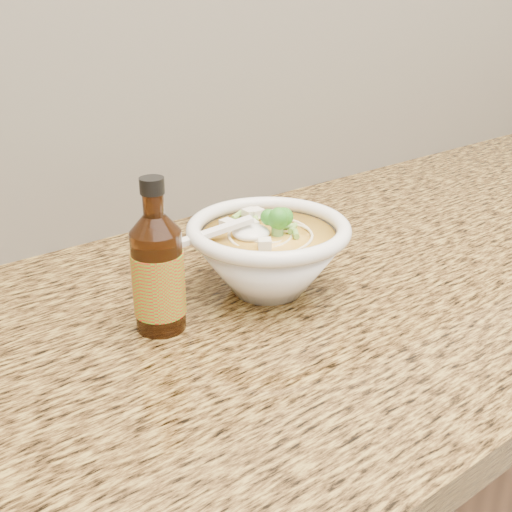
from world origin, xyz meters
TOP-DOWN VIEW (x-y plane):
  - counter_slab at (0.00, 1.68)m, footprint 4.00×0.68m
  - soup_bowl at (-0.12, 1.69)m, footprint 0.23×0.21m
  - hot_sauce_bottle at (-0.28, 1.69)m, footprint 0.07×0.07m

SIDE VIEW (x-z plane):
  - counter_slab at x=0.00m, z-range 0.86..0.90m
  - soup_bowl at x=-0.12m, z-range 0.89..1.01m
  - hot_sauce_bottle at x=-0.28m, z-range 0.88..1.06m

